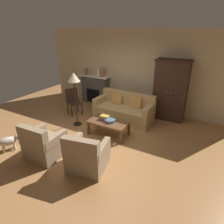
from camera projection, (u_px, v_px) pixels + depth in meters
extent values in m
plane|color=#B27A47|center=(97.00, 137.00, 5.25)|extent=(9.60, 9.60, 0.00)
cube|color=beige|center=(134.00, 71.00, 6.73)|extent=(7.20, 0.10, 2.80)
cube|color=#4C4947|center=(95.00, 90.00, 7.56)|extent=(1.10, 0.36, 1.08)
cube|color=black|center=(93.00, 96.00, 7.49)|extent=(0.60, 0.01, 0.52)
cube|color=white|center=(95.00, 76.00, 7.32)|extent=(1.26, 0.48, 0.04)
cube|color=#382319|center=(170.00, 91.00, 6.03)|extent=(1.00, 0.52, 1.88)
cube|color=#2F1E15|center=(174.00, 60.00, 5.64)|extent=(1.06, 0.55, 0.06)
sphere|color=#ADAFB5|center=(166.00, 92.00, 5.83)|extent=(0.04, 0.04, 0.04)
sphere|color=#ADAFB5|center=(170.00, 93.00, 5.77)|extent=(0.04, 0.04, 0.04)
cube|color=tan|center=(123.00, 113.00, 6.22)|extent=(1.92, 0.89, 0.44)
cube|color=tan|center=(128.00, 98.00, 6.31)|extent=(1.90, 0.23, 0.42)
cube|color=tan|center=(101.00, 99.00, 6.49)|extent=(0.18, 0.80, 0.22)
cube|color=tan|center=(149.00, 109.00, 5.68)|extent=(0.18, 0.80, 0.22)
cube|color=tan|center=(117.00, 99.00, 6.38)|extent=(0.37, 0.20, 0.37)
cube|color=tan|center=(136.00, 102.00, 6.05)|extent=(0.37, 0.20, 0.37)
cube|color=brown|center=(108.00, 122.00, 5.24)|extent=(1.10, 0.60, 0.05)
cube|color=brown|center=(88.00, 128.00, 5.35)|extent=(0.06, 0.06, 0.37)
cube|color=brown|center=(121.00, 137.00, 4.90)|extent=(0.06, 0.06, 0.37)
cube|color=brown|center=(98.00, 121.00, 5.76)|extent=(0.06, 0.06, 0.37)
cube|color=brown|center=(129.00, 129.00, 5.31)|extent=(0.06, 0.06, 0.37)
cylinder|color=slate|center=(110.00, 120.00, 5.20)|extent=(0.30, 0.30, 0.07)
cube|color=#B73833|center=(104.00, 119.00, 5.33)|extent=(0.25, 0.19, 0.04)
cube|color=gray|center=(104.00, 117.00, 5.32)|extent=(0.26, 0.19, 0.04)
cube|color=gold|center=(105.00, 116.00, 5.30)|extent=(0.25, 0.19, 0.04)
cylinder|color=olive|center=(86.00, 71.00, 7.43)|extent=(0.15, 0.15, 0.25)
cylinder|color=beige|center=(98.00, 72.00, 7.18)|extent=(0.14, 0.14, 0.27)
cylinder|color=#A86042|center=(103.00, 72.00, 7.08)|extent=(0.15, 0.15, 0.31)
cube|color=#997F60|center=(46.00, 147.00, 4.44)|extent=(0.79, 0.79, 0.42)
cube|color=#997F60|center=(33.00, 138.00, 4.01)|extent=(0.77, 0.19, 0.46)
cube|color=#997F60|center=(55.00, 140.00, 4.18)|extent=(0.15, 0.70, 0.20)
cube|color=#997F60|center=(34.00, 133.00, 4.45)|extent=(0.15, 0.70, 0.20)
cube|color=#997F60|center=(88.00, 159.00, 4.06)|extent=(0.89, 0.89, 0.42)
cube|color=#997F60|center=(80.00, 150.00, 3.61)|extent=(0.78, 0.30, 0.46)
cube|color=#997F60|center=(102.00, 149.00, 3.84)|extent=(0.25, 0.71, 0.20)
cube|color=#997F60|center=(73.00, 144.00, 4.03)|extent=(0.25, 0.71, 0.20)
cube|color=#382319|center=(74.00, 103.00, 6.51)|extent=(0.60, 0.60, 0.04)
cylinder|color=#382319|center=(72.00, 112.00, 6.36)|extent=(0.04, 0.04, 0.41)
cylinder|color=#382319|center=(82.00, 109.00, 6.55)|extent=(0.04, 0.04, 0.41)
cylinder|color=#382319|center=(68.00, 108.00, 6.66)|extent=(0.04, 0.04, 0.41)
cylinder|color=#382319|center=(78.00, 106.00, 6.84)|extent=(0.04, 0.04, 0.41)
cube|color=#382319|center=(72.00, 95.00, 6.57)|extent=(0.24, 0.41, 0.45)
cylinder|color=black|center=(78.00, 124.00, 5.97)|extent=(0.26, 0.26, 0.02)
cylinder|color=black|center=(76.00, 104.00, 5.69)|extent=(0.03, 0.03, 1.41)
cone|color=beige|center=(74.00, 77.00, 5.36)|extent=(0.36, 0.36, 0.26)
ellipsoid|color=beige|center=(8.00, 141.00, 4.61)|extent=(0.38, 0.45, 0.22)
sphere|color=beige|center=(18.00, 137.00, 4.69)|extent=(0.15, 0.15, 0.15)
cylinder|color=beige|center=(14.00, 145.00, 4.78)|extent=(0.06, 0.06, 0.14)
cylinder|color=beige|center=(15.00, 147.00, 4.69)|extent=(0.06, 0.06, 0.14)
cylinder|color=beige|center=(4.00, 148.00, 4.67)|extent=(0.06, 0.06, 0.14)
cylinder|color=beige|center=(4.00, 150.00, 4.58)|extent=(0.06, 0.06, 0.14)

